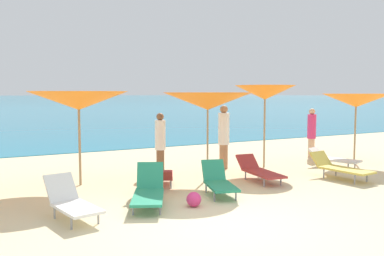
% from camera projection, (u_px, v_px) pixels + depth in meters
% --- Properties ---
extents(ground_plane, '(50.00, 100.00, 0.30)m').
position_uv_depth(ground_plane, '(81.00, 155.00, 15.60)').
color(ground_plane, beige).
extents(umbrella_2, '(2.35, 2.35, 2.21)m').
position_uv_depth(umbrella_2, '(79.00, 101.00, 9.58)').
color(umbrella_2, '#9E7F59').
rests_on(umbrella_2, ground_plane).
extents(umbrella_3, '(2.36, 2.36, 2.18)m').
position_uv_depth(umbrella_3, '(208.00, 101.00, 10.25)').
color(umbrella_3, '#9E7F59').
rests_on(umbrella_3, ground_plane).
extents(umbrella_4, '(1.93, 1.93, 2.39)m').
position_uv_depth(umbrella_4, '(265.00, 93.00, 11.94)').
color(umbrella_4, '#9E7F59').
rests_on(umbrella_4, ground_plane).
extents(umbrella_5, '(2.27, 2.27, 2.15)m').
position_uv_depth(umbrella_5, '(356.00, 101.00, 12.80)').
color(umbrella_5, '#9E7F59').
rests_on(umbrella_5, ground_plane).
extents(lounge_chair_0, '(0.78, 1.48, 0.70)m').
position_uv_depth(lounge_chair_0, '(71.00, 201.00, 7.09)').
color(lounge_chair_0, white).
rests_on(lounge_chair_0, ground_plane).
extents(lounge_chair_1, '(0.89, 1.43, 0.67)m').
position_uv_depth(lounge_chair_1, '(219.00, 181.00, 8.78)').
color(lounge_chair_1, '#268C66').
rests_on(lounge_chair_1, ground_plane).
extents(lounge_chair_2, '(0.73, 1.69, 0.57)m').
position_uv_depth(lounge_chair_2, '(259.00, 170.00, 10.16)').
color(lounge_chair_2, '#A53333').
rests_on(lounge_chair_2, ground_plane).
extents(lounge_chair_3, '(0.72, 1.64, 0.62)m').
position_uv_depth(lounge_chair_3, '(340.00, 167.00, 10.41)').
color(lounge_chair_3, '#D8BF4C').
rests_on(lounge_chair_3, ground_plane).
extents(lounge_chair_6, '(1.17, 1.63, 0.74)m').
position_uv_depth(lounge_chair_6, '(149.00, 191.00, 7.94)').
color(lounge_chair_6, '#268C66').
rests_on(lounge_chair_6, ground_plane).
extents(lounge_chair_8, '(1.07, 1.48, 0.51)m').
position_uv_depth(lounge_chair_8, '(161.00, 175.00, 9.56)').
color(lounge_chair_8, '#A53333').
rests_on(lounge_chair_8, ground_plane).
extents(lounge_chair_9, '(0.95, 1.54, 0.53)m').
position_uv_depth(lounge_chair_9, '(334.00, 158.00, 12.03)').
color(lounge_chair_9, white).
rests_on(lounge_chair_9, ground_plane).
extents(beachgoer_0, '(0.29, 0.29, 1.63)m').
position_uv_depth(beachgoer_0, '(160.00, 141.00, 11.23)').
color(beachgoer_0, brown).
rests_on(beachgoer_0, ground_plane).
extents(beachgoer_1, '(0.29, 0.29, 1.65)m').
position_uv_depth(beachgoer_1, '(312.00, 131.00, 13.95)').
color(beachgoer_1, '#DBAA84').
rests_on(beachgoer_1, ground_plane).
extents(beachgoer_3, '(0.32, 0.32, 1.82)m').
position_uv_depth(beachgoer_3, '(224.00, 135.00, 11.80)').
color(beachgoer_3, '#A3704C').
rests_on(beachgoer_3, ground_plane).
extents(beach_ball, '(0.29, 0.29, 0.29)m').
position_uv_depth(beach_ball, '(194.00, 199.00, 7.85)').
color(beach_ball, '#D83372').
rests_on(beach_ball, ground_plane).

